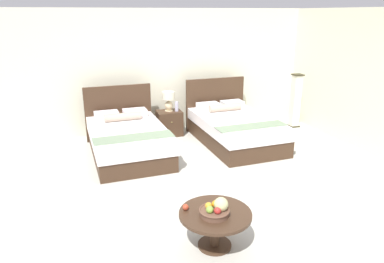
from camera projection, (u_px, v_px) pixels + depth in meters
ground_plane at (210, 180)px, 5.68m from camera, size 10.06×9.24×0.02m
wall_back at (165, 71)px, 7.81m from camera, size 10.06×0.12×2.60m
wall_side_right at (369, 82)px, 6.56m from camera, size 0.12×4.84×2.60m
bed_near_window at (128, 139)px, 6.58m from camera, size 1.40×2.13×1.12m
bed_near_corner at (234, 128)px, 7.20m from camera, size 1.41×2.22×1.15m
nightstand at (169, 123)px, 7.67m from camera, size 0.52×0.43×0.52m
table_lamp at (169, 99)px, 7.52m from camera, size 0.27×0.27×0.42m
vase at (177, 106)px, 7.56m from camera, size 0.08×0.08×0.20m
coffee_table at (215, 220)px, 3.95m from camera, size 0.80×0.80×0.43m
fruit_bowl at (216, 209)px, 3.85m from camera, size 0.33×0.33×0.21m
loose_apple at (186, 207)px, 3.97m from camera, size 0.07×0.07×0.07m
floor_lamp_corner at (295, 101)px, 8.13m from camera, size 0.22×0.22×1.21m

